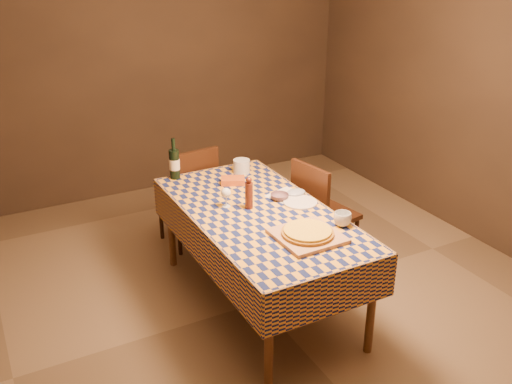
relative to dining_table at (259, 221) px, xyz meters
The scene contains 16 objects.
room 0.66m from the dining_table, ahead, with size 5.00×5.10×2.70m.
dining_table is the anchor object (origin of this frame).
cutting_board 0.50m from the dining_table, 79.36° to the right, with size 0.40×0.40×0.03m, color #AF7B52.
pizza 0.51m from the dining_table, 79.36° to the right, with size 0.43×0.43×0.03m.
pepper_mill 0.21m from the dining_table, 115.45° to the left, with size 0.06×0.06×0.24m.
bowl 0.27m from the dining_table, 25.84° to the left, with size 0.13×0.13×0.04m, color #634853.
wine_glass 0.31m from the dining_table, 133.86° to the left, with size 0.07×0.07×0.14m.
wine_bottle 0.93m from the dining_table, 109.73° to the left, with size 0.11×0.11×0.33m.
deli_tub 0.75m from the dining_table, 73.16° to the left, with size 0.14×0.14×0.11m, color silver.
takeout_container 0.56m from the dining_table, 84.17° to the left, with size 0.18×0.13×0.05m, color #B44B17.
white_plate 0.34m from the dining_table, ahead, with size 0.25×0.25×0.01m, color silver.
tumbler 0.61m from the dining_table, 49.06° to the right, with size 0.12×0.12×0.09m, color silver.
flour_patch 0.35m from the dining_table, 27.48° to the left, with size 0.25×0.19×0.00m, color white.
flour_bag 0.41m from the dining_table, 17.53° to the left, with size 0.15×0.11×0.04m, color #93A0BC.
chair_far 1.10m from the dining_table, 95.21° to the left, with size 0.47×0.47×0.93m.
chair_right 0.75m from the dining_table, 20.08° to the left, with size 0.49×0.49×0.93m.
Camera 1 is at (-1.71, -3.19, 2.53)m, focal length 40.00 mm.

